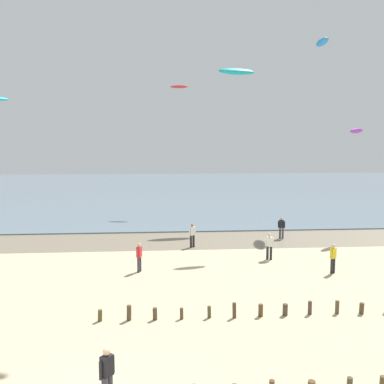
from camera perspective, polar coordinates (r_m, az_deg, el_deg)
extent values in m
cube|color=#7A6D59|center=(34.06, -8.03, -6.35)|extent=(120.00, 6.16, 0.01)
cube|color=slate|center=(71.66, -6.21, 0.38)|extent=(160.00, 70.00, 0.10)
cylinder|color=brown|center=(19.58, -11.83, -15.38)|extent=(0.20, 0.20, 0.50)
cylinder|color=brown|center=(19.43, -8.16, -15.23)|extent=(0.21, 0.21, 0.66)
cylinder|color=#4D412B|center=(19.38, -4.82, -15.46)|extent=(0.19, 0.19, 0.52)
cylinder|color=brown|center=(19.41, -1.36, -15.46)|extent=(0.15, 0.16, 0.49)
cylinder|color=#4C442B|center=(19.53, 2.25, -15.26)|extent=(0.17, 0.17, 0.53)
cylinder|color=#4E3829|center=(19.59, 5.50, -15.01)|extent=(0.17, 0.19, 0.66)
cylinder|color=brown|center=(19.89, 8.89, -14.90)|extent=(0.21, 0.21, 0.54)
cylinder|color=#4B3B2E|center=(20.19, 11.98, -14.68)|extent=(0.22, 0.22, 0.51)
cylinder|color=#4F3930|center=(20.52, 15.02, -14.29)|extent=(0.18, 0.18, 0.60)
cylinder|color=brown|center=(20.95, 18.29, -13.97)|extent=(0.18, 0.18, 0.58)
cylinder|color=brown|center=(21.29, 21.12, -13.88)|extent=(0.22, 0.20, 0.49)
cube|color=black|center=(13.60, -10.97, -21.22)|extent=(0.40, 0.42, 0.60)
sphere|color=tan|center=(13.42, -11.01, -19.63)|extent=(0.22, 0.22, 0.22)
cylinder|color=black|center=(13.48, -11.77, -21.74)|extent=(0.09, 0.09, 0.52)
cylinder|color=black|center=(13.77, -10.19, -21.08)|extent=(0.09, 0.09, 0.52)
cylinder|color=#232328|center=(27.00, 17.89, -9.02)|extent=(0.16, 0.16, 0.88)
cylinder|color=#232328|center=(26.81, 17.65, -9.12)|extent=(0.16, 0.16, 0.88)
cube|color=yellow|center=(26.72, 17.82, -7.54)|extent=(0.42, 0.40, 0.60)
sphere|color=beige|center=(26.63, 17.85, -6.66)|extent=(0.22, 0.22, 0.22)
cylinder|color=yellow|center=(26.94, 18.07, -7.55)|extent=(0.09, 0.09, 0.52)
cylinder|color=yellow|center=(26.53, 17.56, -7.74)|extent=(0.09, 0.09, 0.52)
cylinder|color=#232328|center=(31.78, -0.13, -6.40)|extent=(0.16, 0.16, 0.88)
cylinder|color=#232328|center=(31.90, 0.21, -6.35)|extent=(0.16, 0.16, 0.88)
cube|color=white|center=(31.69, 0.04, -5.07)|extent=(0.42, 0.36, 0.60)
sphere|color=#9E7051|center=(31.61, 0.04, -4.33)|extent=(0.22, 0.22, 0.22)
cylinder|color=white|center=(31.57, -0.33, -5.21)|extent=(0.09, 0.09, 0.52)
cylinder|color=white|center=(31.82, 0.41, -5.11)|extent=(0.09, 0.09, 0.52)
cylinder|color=#232328|center=(28.93, 10.18, -7.78)|extent=(0.16, 0.16, 0.88)
cylinder|color=#232328|center=(28.94, 9.75, -7.77)|extent=(0.16, 0.16, 0.88)
cube|color=white|center=(28.77, 9.99, -6.35)|extent=(0.41, 0.32, 0.60)
sphere|color=beige|center=(28.68, 10.01, -5.53)|extent=(0.22, 0.22, 0.22)
cylinder|color=white|center=(28.77, 10.47, -6.46)|extent=(0.09, 0.09, 0.52)
cylinder|color=white|center=(28.79, 9.51, -6.43)|extent=(0.09, 0.09, 0.52)
cylinder|color=#383842|center=(25.99, -6.94, -9.35)|extent=(0.16, 0.16, 0.88)
cylinder|color=#383842|center=(26.19, -6.75, -9.23)|extent=(0.16, 0.16, 0.88)
cube|color=red|center=(25.90, -6.86, -7.71)|extent=(0.33, 0.41, 0.60)
sphere|color=beige|center=(25.80, -6.88, -6.81)|extent=(0.22, 0.22, 0.22)
cylinder|color=red|center=(25.70, -7.07, -7.94)|extent=(0.09, 0.09, 0.52)
cylinder|color=red|center=(26.13, -6.65, -7.70)|extent=(0.09, 0.09, 0.52)
cylinder|color=#4C4C56|center=(35.26, 11.67, -5.26)|extent=(0.16, 0.16, 0.88)
cylinder|color=#4C4C56|center=(35.32, 11.32, -5.23)|extent=(0.16, 0.16, 0.88)
cube|color=black|center=(35.15, 11.52, -4.06)|extent=(0.42, 0.37, 0.60)
sphere|color=tan|center=(35.08, 11.54, -3.39)|extent=(0.22, 0.22, 0.22)
cylinder|color=black|center=(35.10, 11.90, -4.17)|extent=(0.09, 0.09, 0.52)
cylinder|color=black|center=(35.22, 11.14, -4.12)|extent=(0.09, 0.09, 0.52)
ellipsoid|color=#2384D1|center=(44.14, 16.51, 18.13)|extent=(1.64, 3.24, 0.71)
ellipsoid|color=#19B2B7|center=(42.48, 5.79, 15.27)|extent=(3.73, 1.89, 0.93)
ellipsoid|color=purple|center=(37.67, 20.53, 7.43)|extent=(1.88, 1.74, 0.55)
ellipsoid|color=red|center=(48.98, -1.67, 13.48)|extent=(2.01, 0.98, 0.39)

